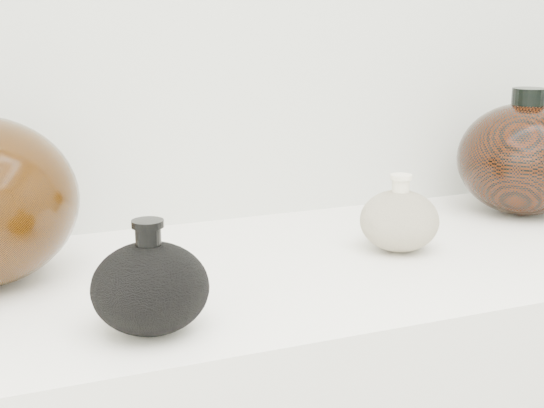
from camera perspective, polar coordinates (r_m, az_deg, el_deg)
name	(u,v)px	position (r m, az deg, el deg)	size (l,w,h in m)	color
black_gourd_vase	(150,287)	(0.82, -9.15, -6.19)	(0.16, 0.16, 0.12)	black
cream_gourd_vase	(399,220)	(1.10, 9.56, -1.19)	(0.15, 0.15, 0.11)	#C2B098
right_round_pot	(524,158)	(1.35, 18.45, 3.28)	(0.23, 0.23, 0.21)	black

